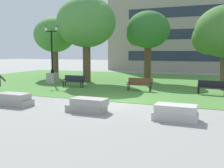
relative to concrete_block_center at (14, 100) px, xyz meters
name	(u,v)px	position (x,y,z in m)	size (l,w,h in m)	color
ground_plane	(115,102)	(4.53, 2.77, -0.31)	(140.00, 140.00, 0.00)	gray
grass_lawn	(155,83)	(4.53, 12.77, -0.30)	(40.00, 20.00, 0.02)	#4C8438
concrete_block_center	(14,100)	(0.00, 0.00, 0.00)	(1.80, 0.90, 0.64)	#9E9991
concrete_block_left	(88,105)	(4.21, 0.16, 0.00)	(1.89, 0.90, 0.64)	#9E9991
concrete_block_right	(175,113)	(8.25, 0.15, 0.00)	(1.80, 0.90, 0.64)	#BCB7B2
skateboard	(5,101)	(-1.07, 0.41, -0.22)	(0.99, 0.68, 0.14)	maroon
park_bench_near_left	(212,87)	(9.48, 7.40, 0.23)	(1.85, 0.75, 0.90)	black
park_bench_near_right	(140,84)	(4.68, 7.32, 0.23)	(1.80, 0.54, 0.90)	brown
park_bench_far_left	(74,80)	(-0.77, 7.40, 0.23)	(1.81, 0.57, 0.90)	#1E232D
lamp_post_left	(52,72)	(-3.79, 8.90, 0.73)	(1.32, 0.80, 5.01)	#ADA89E
tree_far_right	(86,23)	(-1.57, 11.09, 5.07)	(5.63, 5.36, 7.73)	brown
tree_far_left	(54,36)	(-6.57, 13.40, 4.20)	(4.55, 4.33, 6.41)	brown
tree_near_right	(148,31)	(3.59, 13.56, 4.42)	(4.21, 4.01, 6.51)	#4C3823
building_facade_distant	(200,26)	(7.37, 27.27, 5.87)	(26.69, 1.03, 12.38)	gray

